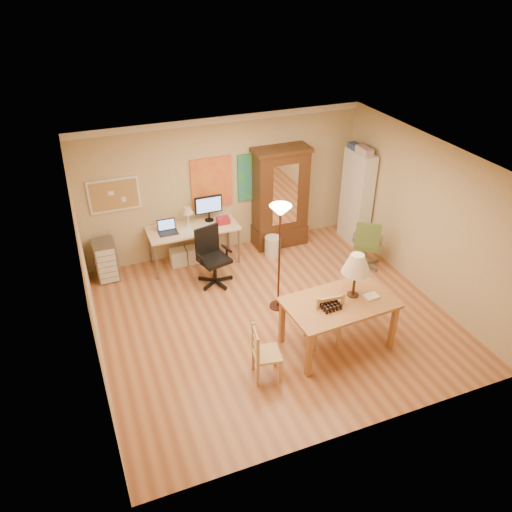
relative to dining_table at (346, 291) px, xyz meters
name	(u,v)px	position (x,y,z in m)	size (l,w,h in m)	color
floor	(274,317)	(-0.72, 0.93, -0.95)	(5.50, 5.50, 0.00)	#975835
crown_molding	(222,119)	(-0.72, 3.39, 1.69)	(5.50, 0.08, 0.12)	white
corkboard	(114,195)	(-2.77, 3.40, 0.55)	(0.90, 0.04, 0.62)	tan
art_panel_left	(212,183)	(-0.97, 3.40, 0.50)	(0.80, 0.04, 1.00)	gold
art_panel_right	(256,176)	(-0.07, 3.40, 0.50)	(0.75, 0.04, 0.95)	teal
dining_table	(346,291)	(0.00, 0.00, 0.00)	(1.66, 1.06, 1.51)	olive
ladder_chair_back	(324,318)	(-0.27, 0.09, -0.50)	(0.49, 0.47, 0.98)	#A47E4A
ladder_chair_left	(265,355)	(-1.37, -0.26, -0.56)	(0.44, 0.45, 0.85)	#A47E4A
torchiere_lamp	(280,228)	(-0.55, 1.16, 0.57)	(0.35, 0.35, 1.90)	#3D2018
computer_desk	(195,240)	(-1.45, 3.09, -0.49)	(1.69, 0.74, 1.28)	beige
office_chair_black	(214,269)	(-1.34, 2.27, -0.67)	(0.66, 0.66, 1.07)	black
office_chair_green	(365,254)	(1.51, 1.74, -0.68)	(0.65, 0.65, 1.02)	slate
drawer_cart	(106,260)	(-3.12, 3.11, -0.57)	(0.38, 0.46, 0.76)	slate
armoire	(280,204)	(0.35, 3.17, -0.07)	(1.11, 0.53, 2.04)	#361F0E
bookshelf	(356,198)	(1.82, 2.73, 0.00)	(0.29, 0.77, 1.92)	white
wastebin	(273,246)	(0.03, 2.76, -0.75)	(0.32, 0.32, 0.40)	silver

